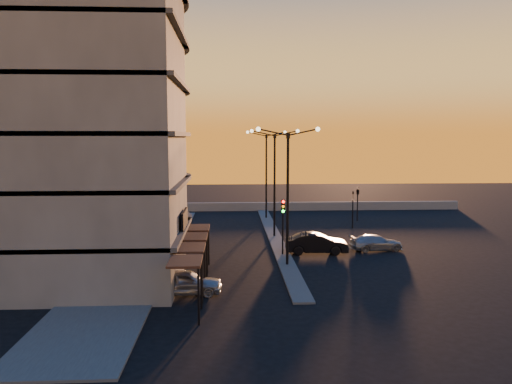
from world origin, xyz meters
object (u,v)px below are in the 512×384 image
object	(u,v)px
car_hatchback	(185,282)
car_sedan	(316,243)
traffic_light_main	(283,218)
streetlamp_mid	(275,174)
car_wagon	(376,243)

from	to	relation	value
car_hatchback	car_sedan	distance (m)	13.12
car_hatchback	traffic_light_main	bearing A→B (deg)	-35.40
car_hatchback	car_sedan	bearing A→B (deg)	-42.92
car_hatchback	car_sedan	world-z (taller)	car_sedan
streetlamp_mid	car_hatchback	xyz separation A→B (m)	(-6.44, -15.89, -4.89)
streetlamp_mid	car_sedan	size ratio (longest dim) A/B	2.01
traffic_light_main	car_hatchback	distance (m)	11.09
streetlamp_mid	car_wagon	distance (m)	10.63
car_hatchback	car_wagon	size ratio (longest dim) A/B	0.98
car_sedan	car_wagon	distance (m)	4.94
streetlamp_mid	traffic_light_main	size ratio (longest dim) A/B	2.24
streetlamp_mid	car_hatchback	size ratio (longest dim) A/B	2.32
traffic_light_main	car_wagon	size ratio (longest dim) A/B	1.01
car_hatchback	car_wagon	bearing A→B (deg)	-52.74
car_wagon	traffic_light_main	bearing A→B (deg)	94.40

